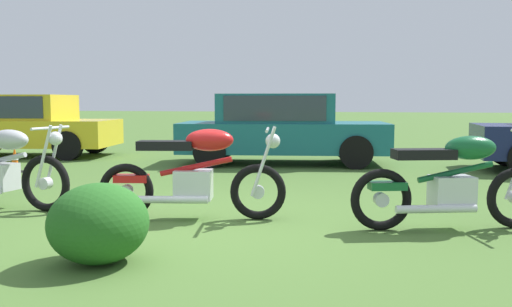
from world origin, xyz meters
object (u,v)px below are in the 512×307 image
(traffic_cone, at_px, (15,161))
(motorcycle_red, at_px, (194,174))
(shrub_low, at_px, (99,223))
(motorcycle_green, at_px, (453,182))
(car_yellow, at_px, (23,122))
(car_teal, at_px, (280,125))

(traffic_cone, bearing_deg, motorcycle_red, -34.00)
(motorcycle_red, relative_size, shrub_low, 2.46)
(shrub_low, bearing_deg, motorcycle_green, 32.98)
(motorcycle_red, distance_m, car_yellow, 8.43)
(car_yellow, height_order, car_teal, same)
(motorcycle_red, height_order, traffic_cone, motorcycle_red)
(motorcycle_red, xyz_separation_m, motorcycle_green, (2.69, 0.13, -0.01))
(motorcycle_green, height_order, shrub_low, motorcycle_green)
(motorcycle_red, xyz_separation_m, car_yellow, (-6.21, 5.70, 0.30))
(motorcycle_red, bearing_deg, shrub_low, -106.73)
(motorcycle_red, bearing_deg, traffic_cone, 135.42)
(traffic_cone, relative_size, shrub_low, 0.58)
(shrub_low, bearing_deg, car_teal, 89.08)
(motorcycle_green, bearing_deg, motorcycle_red, 165.40)
(motorcycle_green, xyz_separation_m, traffic_cone, (-7.15, 2.88, -0.26))
(car_yellow, distance_m, traffic_cone, 3.26)
(motorcycle_green, xyz_separation_m, car_teal, (-2.76, 5.39, 0.32))
(motorcycle_red, distance_m, motorcycle_green, 2.69)
(motorcycle_green, bearing_deg, shrub_low, -164.31)
(car_teal, height_order, shrub_low, car_teal)
(car_yellow, bearing_deg, shrub_low, -60.32)
(shrub_low, bearing_deg, motorcycle_red, 83.85)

